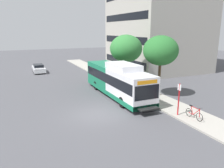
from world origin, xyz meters
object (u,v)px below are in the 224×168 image
at_px(transit_bus, 117,80).
at_px(parked_car_far_lane, 39,68).
at_px(bus_stop_sign_pole, 179,97).
at_px(bicycle_parked, 194,114).
at_px(street_tree_mid_block, 126,49).
at_px(street_tree_near_stop, 161,51).

distance_m(transit_bus, parked_car_far_lane, 18.52).
bearing_deg(bus_stop_sign_pole, bicycle_parked, -62.21).
relative_size(bicycle_parked, street_tree_mid_block, 0.29).
height_order(street_tree_near_stop, street_tree_mid_block, street_tree_near_stop).
bearing_deg(street_tree_mid_block, street_tree_near_stop, -88.21).
distance_m(street_tree_near_stop, parked_car_far_lane, 22.21).
xyz_separation_m(street_tree_near_stop, parked_car_far_lane, (-9.99, 19.40, -4.14)).
relative_size(bus_stop_sign_pole, bicycle_parked, 1.48).
bearing_deg(transit_bus, street_tree_mid_block, 53.89).
xyz_separation_m(street_tree_near_stop, street_tree_mid_block, (-0.22, 7.05, -0.30)).
bearing_deg(street_tree_mid_block, bicycle_parked, -94.87).
distance_m(street_tree_mid_block, parked_car_far_lane, 16.20).
relative_size(bus_stop_sign_pole, parked_car_far_lane, 0.58).
distance_m(bus_stop_sign_pole, parked_car_far_lane, 26.03).
relative_size(bus_stop_sign_pole, street_tree_near_stop, 0.42).
relative_size(street_tree_mid_block, parked_car_far_lane, 1.37).
distance_m(bus_stop_sign_pole, bicycle_parked, 1.69).
bearing_deg(parked_car_far_lane, transit_bus, -71.01).
bearing_deg(transit_bus, bus_stop_sign_pole, -74.70).
distance_m(transit_bus, street_tree_near_stop, 5.38).
xyz_separation_m(transit_bus, street_tree_mid_block, (3.75, 5.13, 2.79)).
relative_size(transit_bus, parked_car_far_lane, 2.72).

